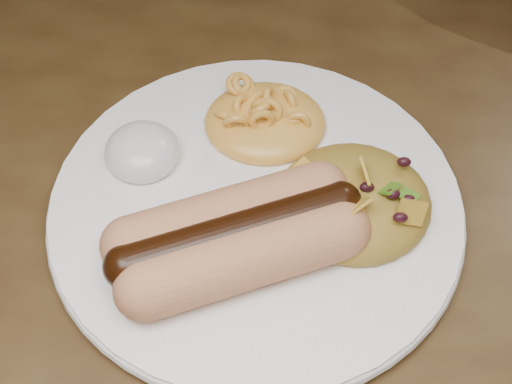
{
  "coord_description": "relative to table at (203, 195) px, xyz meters",
  "views": [
    {
      "loc": [
        0.06,
        -0.39,
        1.16
      ],
      "look_at": [
        0.05,
        -0.08,
        0.77
      ],
      "focal_mm": 55.0,
      "sensor_mm": 36.0,
      "label": 1
    }
  ],
  "objects": [
    {
      "name": "table",
      "position": [
        0.0,
        0.0,
        0.0
      ],
      "size": [
        1.6,
        0.9,
        0.75
      ],
      "color": "#443218",
      "rests_on": "floor"
    },
    {
      "name": "plate",
      "position": [
        0.05,
        -0.08,
        0.1
      ],
      "size": [
        0.27,
        0.27,
        0.01
      ],
      "primitive_type": "cylinder",
      "rotation": [
        0.0,
        0.0,
        -0.03
      ],
      "color": "white",
      "rests_on": "table"
    },
    {
      "name": "hotdog",
      "position": [
        0.04,
        -0.13,
        0.13
      ],
      "size": [
        0.13,
        0.11,
        0.04
      ],
      "rotation": [
        0.0,
        0.0,
        0.41
      ],
      "color": "#CC7E4F",
      "rests_on": "plate"
    },
    {
      "name": "mac_and_cheese",
      "position": [
        0.05,
        -0.02,
        0.12
      ],
      "size": [
        0.08,
        0.08,
        0.03
      ],
      "primitive_type": "ellipsoid",
      "rotation": [
        0.0,
        0.0,
        -0.01
      ],
      "color": "#FFA84C",
      "rests_on": "plate"
    },
    {
      "name": "sour_cream",
      "position": [
        -0.03,
        -0.05,
        0.12
      ],
      "size": [
        0.05,
        0.05,
        0.03
      ],
      "primitive_type": "ellipsoid",
      "rotation": [
        0.0,
        0.0,
        0.09
      ],
      "color": "silver",
      "rests_on": "plate"
    },
    {
      "name": "taco_salad",
      "position": [
        0.11,
        -0.09,
        0.12
      ],
      "size": [
        0.1,
        0.09,
        0.04
      ],
      "rotation": [
        0.0,
        0.0,
        -0.05
      ],
      "color": "#C9592B",
      "rests_on": "plate"
    }
  ]
}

